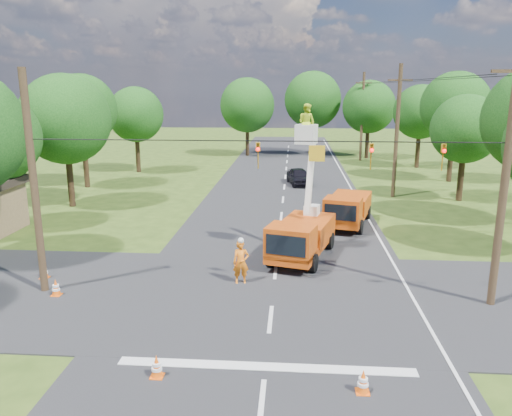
# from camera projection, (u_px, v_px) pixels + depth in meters

# --- Properties ---
(ground) EXTENTS (140.00, 140.00, 0.00)m
(ground) POSITION_uv_depth(u_px,v_px,m) (283.00, 200.00, 37.53)
(ground) COLOR #2C4414
(ground) RESTS_ON ground
(road_main) EXTENTS (12.00, 100.00, 0.06)m
(road_main) POSITION_uv_depth(u_px,v_px,m) (283.00, 200.00, 37.53)
(road_main) COLOR black
(road_main) RESTS_ON ground
(road_cross) EXTENTS (56.00, 10.00, 0.07)m
(road_cross) POSITION_uv_depth(u_px,v_px,m) (273.00, 298.00, 20.08)
(road_cross) COLOR black
(road_cross) RESTS_ON ground
(stop_bar) EXTENTS (9.00, 0.45, 0.02)m
(stop_bar) POSITION_uv_depth(u_px,v_px,m) (265.00, 368.00, 15.04)
(stop_bar) COLOR silver
(stop_bar) RESTS_ON ground
(edge_line) EXTENTS (0.12, 90.00, 0.02)m
(edge_line) POSITION_uv_depth(u_px,v_px,m) (358.00, 202.00, 37.12)
(edge_line) COLOR silver
(edge_line) RESTS_ON ground
(bucket_truck) EXTENTS (3.60, 6.11, 7.52)m
(bucket_truck) POSITION_uv_depth(u_px,v_px,m) (302.00, 227.00, 24.35)
(bucket_truck) COLOR #C34E0D
(bucket_truck) RESTS_ON ground
(second_truck) EXTENTS (3.47, 5.99, 2.12)m
(second_truck) POSITION_uv_depth(u_px,v_px,m) (348.00, 208.00, 30.29)
(second_truck) COLOR #C34E0D
(second_truck) RESTS_ON ground
(ground_worker) EXTENTS (0.78, 0.60, 1.92)m
(ground_worker) POSITION_uv_depth(u_px,v_px,m) (241.00, 262.00, 21.33)
(ground_worker) COLOR orange
(ground_worker) RESTS_ON ground
(distant_car) EXTENTS (2.50, 4.48, 1.44)m
(distant_car) POSITION_uv_depth(u_px,v_px,m) (299.00, 176.00, 43.46)
(distant_car) COLOR black
(distant_car) RESTS_ON ground
(traffic_cone_0) EXTENTS (0.38, 0.38, 0.71)m
(traffic_cone_0) POSITION_uv_depth(u_px,v_px,m) (157.00, 367.00, 14.46)
(traffic_cone_0) COLOR #FA5C0D
(traffic_cone_0) RESTS_ON ground
(traffic_cone_1) EXTENTS (0.38, 0.38, 0.71)m
(traffic_cone_1) POSITION_uv_depth(u_px,v_px,m) (363.00, 382.00, 13.71)
(traffic_cone_1) COLOR #FA5C0D
(traffic_cone_1) RESTS_ON ground
(traffic_cone_2) EXTENTS (0.38, 0.38, 0.71)m
(traffic_cone_2) POSITION_uv_depth(u_px,v_px,m) (309.00, 253.00, 24.40)
(traffic_cone_2) COLOR #FA5C0D
(traffic_cone_2) RESTS_ON ground
(traffic_cone_3) EXTENTS (0.38, 0.38, 0.71)m
(traffic_cone_3) POSITION_uv_depth(u_px,v_px,m) (307.00, 226.00, 29.29)
(traffic_cone_3) COLOR #FA5C0D
(traffic_cone_3) RESTS_ON ground
(traffic_cone_4) EXTENTS (0.38, 0.38, 0.71)m
(traffic_cone_4) POSITION_uv_depth(u_px,v_px,m) (56.00, 288.00, 20.17)
(traffic_cone_4) COLOR #FA5C0D
(traffic_cone_4) RESTS_ON ground
(traffic_cone_5) EXTENTS (0.38, 0.38, 0.71)m
(traffic_cone_5) POSITION_uv_depth(u_px,v_px,m) (44.00, 271.00, 22.01)
(traffic_cone_5) COLOR #FA5C0D
(traffic_cone_5) RESTS_ON ground
(traffic_cone_6) EXTENTS (0.38, 0.38, 0.71)m
(traffic_cone_6) POSITION_uv_depth(u_px,v_px,m) (343.00, 205.00, 34.29)
(traffic_cone_6) COLOR #FA5C0D
(traffic_cone_6) RESTS_ON ground
(pole_right_near) EXTENTS (1.80, 0.30, 10.00)m
(pole_right_near) POSITION_uv_depth(u_px,v_px,m) (506.00, 175.00, 18.26)
(pole_right_near) COLOR #4C3823
(pole_right_near) RESTS_ON ground
(pole_right_mid) EXTENTS (1.80, 0.30, 10.00)m
(pole_right_mid) POSITION_uv_depth(u_px,v_px,m) (397.00, 130.00, 37.65)
(pole_right_mid) COLOR #4C3823
(pole_right_mid) RESTS_ON ground
(pole_right_far) EXTENTS (1.80, 0.30, 10.00)m
(pole_right_far) POSITION_uv_depth(u_px,v_px,m) (362.00, 116.00, 57.04)
(pole_right_far) COLOR #4C3823
(pole_right_far) RESTS_ON ground
(pole_left) EXTENTS (0.30, 0.30, 9.00)m
(pole_left) POSITION_uv_depth(u_px,v_px,m) (34.00, 185.00, 19.72)
(pole_left) COLOR #4C3823
(pole_left) RESTS_ON ground
(signal_span) EXTENTS (18.00, 0.29, 1.07)m
(signal_span) POSITION_uv_depth(u_px,v_px,m) (334.00, 153.00, 18.53)
(signal_span) COLOR black
(signal_span) RESTS_ON ground
(tree_left_d) EXTENTS (6.20, 6.20, 9.24)m
(tree_left_d) POSITION_uv_depth(u_px,v_px,m) (65.00, 119.00, 34.28)
(tree_left_d) COLOR #382616
(tree_left_d) RESTS_ON ground
(tree_left_e) EXTENTS (5.80, 5.80, 9.41)m
(tree_left_e) POSITION_uv_depth(u_px,v_px,m) (81.00, 110.00, 41.12)
(tree_left_e) COLOR #382616
(tree_left_e) RESTS_ON ground
(tree_left_f) EXTENTS (5.40, 5.40, 8.40)m
(tree_left_f) POSITION_uv_depth(u_px,v_px,m) (136.00, 115.00, 48.91)
(tree_left_f) COLOR #382616
(tree_left_f) RESTS_ON ground
(tree_right_c) EXTENTS (5.00, 5.00, 7.83)m
(tree_right_c) POSITION_uv_depth(u_px,v_px,m) (465.00, 129.00, 36.29)
(tree_right_c) COLOR #382616
(tree_right_c) RESTS_ON ground
(tree_right_d) EXTENTS (6.00, 6.00, 9.70)m
(tree_right_d) POSITION_uv_depth(u_px,v_px,m) (455.00, 106.00, 43.61)
(tree_right_d) COLOR #382616
(tree_right_d) RESTS_ON ground
(tree_right_e) EXTENTS (5.60, 5.60, 8.63)m
(tree_right_e) POSITION_uv_depth(u_px,v_px,m) (421.00, 112.00, 51.64)
(tree_right_e) COLOR #382616
(tree_right_e) RESTS_ON ground
(tree_far_a) EXTENTS (6.60, 6.60, 9.50)m
(tree_far_a) POSITION_uv_depth(u_px,v_px,m) (247.00, 105.00, 60.68)
(tree_far_a) COLOR #382616
(tree_far_a) RESTS_ON ground
(tree_far_b) EXTENTS (7.00, 7.00, 10.32)m
(tree_far_b) POSITION_uv_depth(u_px,v_px,m) (313.00, 100.00, 61.89)
(tree_far_b) COLOR #382616
(tree_far_b) RESTS_ON ground
(tree_far_c) EXTENTS (6.20, 6.20, 9.18)m
(tree_far_c) POSITION_uv_depth(u_px,v_px,m) (369.00, 107.00, 58.68)
(tree_far_c) COLOR #382616
(tree_far_c) RESTS_ON ground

